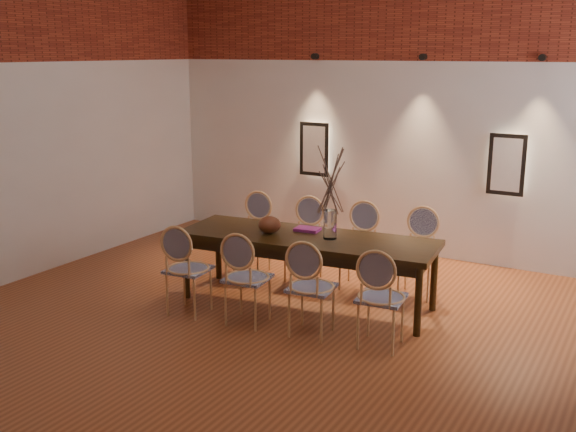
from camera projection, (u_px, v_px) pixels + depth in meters
The scene contains 20 objects.
floor at pixel (264, 350), 6.11m from camera, with size 7.00×7.00×0.02m, color #984D27.
wall_back at pixel (409, 101), 8.61m from camera, with size 7.00×0.10×4.00m, color silver.
niche_left at pixel (315, 149), 9.32m from camera, with size 0.36×0.06×0.66m, color #FFEAC6.
niche_right at pixel (507, 164), 8.06m from camera, with size 0.36×0.06×0.66m, color #FFEAC6.
spot_fixture_left at pixel (315, 56), 9.00m from camera, with size 0.08×0.08×0.10m, color black.
spot_fixture_mid at pixel (423, 57), 8.27m from camera, with size 0.08×0.08×0.10m, color black.
spot_fixture_right at pixel (542, 58), 7.59m from camera, with size 0.08×0.08×0.10m, color black.
dining_table at pixel (307, 270), 7.10m from camera, with size 2.70×0.87×0.75m, color black.
chair_near_a at pixel (188, 269), 6.83m from camera, with size 0.44×0.44×0.94m, color #E4B070, non-canonical shape.
chair_near_b at pixel (248, 278), 6.57m from camera, with size 0.44×0.44×0.94m, color #E4B070, non-canonical shape.
chair_near_c at pixel (312, 287), 6.31m from camera, with size 0.44×0.44×0.94m, color #E4B070, non-canonical shape.
chair_near_d at pixel (381, 298), 6.05m from camera, with size 0.44×0.44×0.94m, color #E4B070, non-canonical shape.
chair_far_a at pixel (251, 235), 8.10m from camera, with size 0.44×0.44×0.94m, color #E4B070, non-canonical shape.
chair_far_b at pixel (303, 241), 7.84m from camera, with size 0.44×0.44×0.94m, color #E4B070, non-canonical shape.
chair_far_c at pixel (358, 248), 7.58m from camera, with size 0.44×0.44×0.94m, color #E4B070, non-canonical shape.
chair_far_d at pixel (418, 255), 7.32m from camera, with size 0.44×0.44×0.94m, color #E4B070, non-canonical shape.
vase at pixel (330, 224), 6.87m from camera, with size 0.14×0.14×0.30m, color silver.
dried_branches at pixel (331, 181), 6.77m from camera, with size 0.50×0.50×0.70m, color brown, non-canonical shape.
bowl at pixel (270, 225), 7.10m from camera, with size 0.24×0.24×0.18m, color #612D18.
book at pixel (307, 229), 7.21m from camera, with size 0.26×0.18×0.03m, color #8D2578.
Camera 1 is at (3.00, -4.78, 2.63)m, focal length 42.00 mm.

